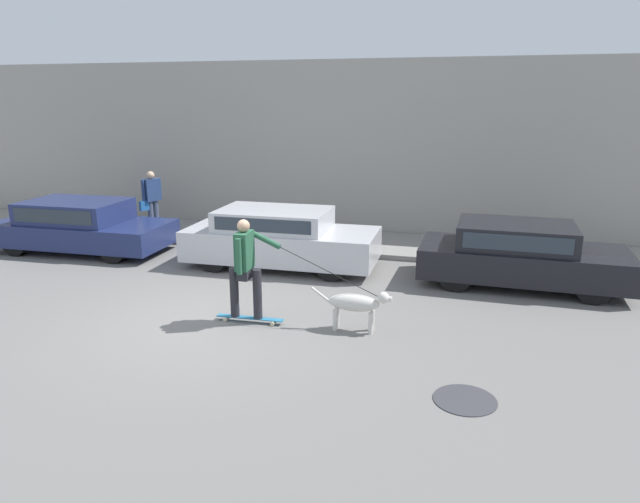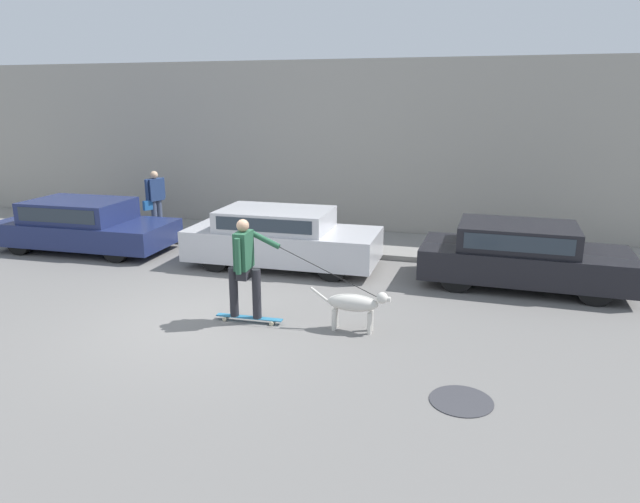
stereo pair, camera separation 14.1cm
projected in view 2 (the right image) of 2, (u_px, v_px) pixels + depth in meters
ground_plane at (205, 322)px, 9.41m from camera, size 36.00×36.00×0.00m
back_wall at (322, 148)px, 15.35m from camera, size 32.00×0.30×4.55m
sidewalk_curb at (308, 239)px, 14.69m from camera, size 30.00×2.33×0.12m
parked_car_0 at (85, 226)px, 13.77m from camera, size 4.22×1.90×1.22m
parked_car_1 at (281, 238)px, 12.41m from camera, size 4.16×1.78×1.27m
parked_car_2 at (522, 256)px, 11.08m from camera, size 3.95×1.82×1.24m
dog at (355, 304)px, 8.96m from camera, size 1.30×0.29×0.68m
skateboarder at (245, 265)px, 9.19m from camera, size 2.76×0.59×1.73m
pedestrian_with_bag at (155, 198)px, 15.29m from camera, size 0.39×0.65×1.59m
manhole_cover at (461, 401)px, 6.96m from camera, size 0.78×0.78×0.01m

